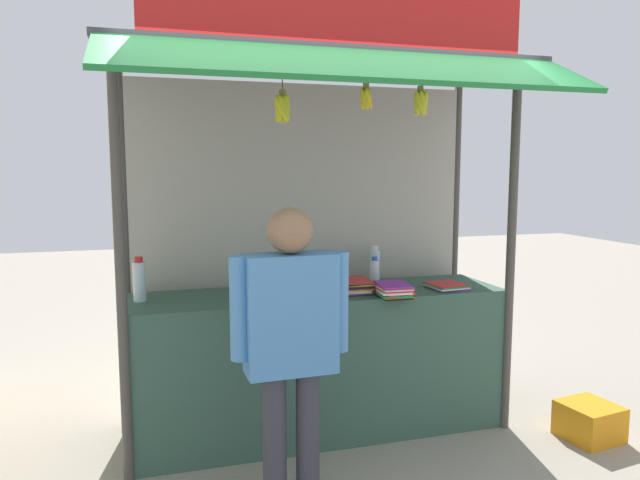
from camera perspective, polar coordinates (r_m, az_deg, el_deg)
The scene contains 16 objects.
ground_plane at distance 4.22m, azimuth 0.00°, elevation -18.09°, with size 20.00×20.00×0.00m, color #9E9384.
stall_counter at distance 4.03m, azimuth 0.00°, elevation -11.85°, with size 2.49×0.64×0.97m, color #385B4C.
stall_structure at distance 3.92m, azimuth -0.45°, elevation 5.75°, with size 2.69×1.49×2.83m.
water_bottle_back_right at distance 4.02m, azimuth 5.36°, elevation -3.29°, with size 0.06×0.06×0.22m.
water_bottle_mid_left at distance 3.77m, azimuth -17.31°, elevation -3.82°, with size 0.08×0.08×0.28m.
water_bottle_center at distance 4.25m, azimuth 5.39°, elevation -2.44°, with size 0.07×0.07×0.27m.
water_bottle_left at distance 4.18m, azimuth 2.25°, elevation -2.82°, with size 0.06×0.06×0.23m.
magazine_stack_rear_center at distance 3.87m, azimuth 3.13°, elevation -4.54°, with size 0.25×0.26×0.09m.
magazine_stack_mid_right at distance 3.70m, azimuth -6.02°, elevation -5.60°, with size 0.20×0.31×0.03m.
magazine_stack_front_left at distance 4.10m, azimuth 12.33°, elevation -4.43°, with size 0.26×0.28×0.03m.
magazine_stack_far_right at distance 3.80m, azimuth 7.12°, elevation -4.86°, with size 0.24×0.30×0.08m.
banana_bunch_inner_right at distance 3.34m, azimuth -3.72°, elevation 12.78°, with size 0.11×0.11×0.30m.
banana_bunch_rightmost at distance 3.49m, azimuth 4.51°, elevation 13.70°, with size 0.09×0.09×0.22m.
banana_bunch_leftmost at distance 3.63m, azimuth 9.83°, elevation 13.14°, with size 0.10×0.10×0.25m.
vendor_person at distance 2.96m, azimuth -2.90°, elevation -9.20°, with size 0.61×0.23×1.60m.
plastic_crate at distance 4.43m, azimuth 24.92°, elevation -15.82°, with size 0.34×0.34×0.23m, color orange.
Camera 1 is at (-1.08, -3.66, 1.78)m, focal length 32.61 mm.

